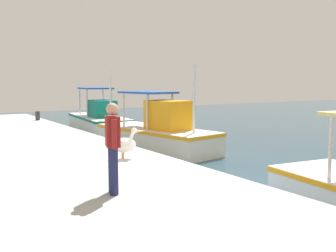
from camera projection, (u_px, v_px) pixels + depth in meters
The scene contains 5 objects.
fishing_boat_nearest at pixel (99, 120), 22.78m from camera, with size 6.39×2.77×3.42m.
fishing_boat_second at pixel (158, 133), 16.22m from camera, with size 6.17×2.93×3.48m.
pelican at pixel (124, 144), 10.40m from camera, with size 0.44×0.97×0.82m.
fisherman_standing at pixel (113, 144), 7.09m from camera, with size 0.56×0.35×1.67m.
mooring_bollard_nearest at pixel (38, 116), 20.78m from camera, with size 0.23×0.23×0.47m, color #333338.
Camera 1 is at (7.89, -5.72, 2.85)m, focal length 41.74 mm.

